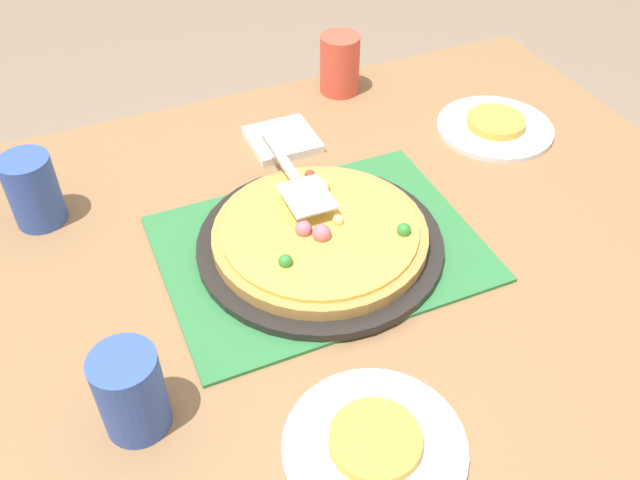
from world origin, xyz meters
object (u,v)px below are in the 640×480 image
Objects in this scene: cup_near at (340,64)px; plate_far_right at (495,128)px; pizza at (320,233)px; plate_near_left at (375,446)px; served_slice_right at (496,122)px; pizza_server at (296,179)px; cup_corner at (33,190)px; napkin_stack at (282,140)px; pizza_pan at (320,243)px; served_slice_left at (375,440)px; cup_far at (131,392)px.

plate_far_right is at bearing -50.11° from cup_near.
plate_near_left is (-0.08, -0.34, -0.03)m from pizza.
pizza is 0.49m from cup_near.
pizza_server is (-0.44, -0.08, 0.05)m from served_slice_right.
cup_near is 0.64m from cup_corner.
plate_near_left is at bearing -135.06° from plate_far_right.
plate_near_left is 1.83× the size of napkin_stack.
cup_near is at bearing 68.32° from plate_near_left.
pizza_pan is 0.30m from napkin_stack.
plate_near_left is 0.01m from served_slice_left.
cup_corner is (-0.39, 0.25, 0.05)m from pizza_pan.
pizza_server is (-0.00, 0.10, 0.04)m from pizza.
cup_far is (-0.77, -0.37, 0.06)m from plate_far_right.
cup_near is at bearing 68.32° from served_slice_left.
napkin_stack is (-0.39, 0.12, -0.01)m from served_slice_right.
served_slice_left is (-0.08, -0.34, 0.01)m from pizza_pan.
served_slice_left is 0.83m from cup_near.
plate_near_left is at bearing -62.27° from cup_corner.
cup_corner is at bearing 147.68° from pizza.
served_slice_right reaches higher than plate_far_right.
cup_corner is (-0.83, 0.07, 0.04)m from served_slice_right.
served_slice_left is 0.92× the size of napkin_stack.
pizza is at bearing 77.18° from served_slice_left.
pizza is (0.00, 0.00, 0.02)m from pizza_pan.
pizza_server is (0.32, 0.29, 0.01)m from cup_far.
pizza_pan is 3.17× the size of napkin_stack.
pizza_server reaches higher than served_slice_right.
pizza_pan is 0.46m from cup_corner.
pizza is at bearing -32.32° from cup_corner.
cup_far is at bearing -127.50° from napkin_stack.
cup_corner reaches higher than napkin_stack.
pizza is 0.47m from served_slice_right.
plate_near_left is 0.73m from served_slice_right.
pizza reaches higher than plate_near_left.
pizza is 3.00× the size of served_slice_left.
plate_far_right is at bearing 0.00° from served_slice_right.
napkin_stack is at bearing 80.23° from pizza_pan.
cup_near reaches higher than served_slice_right.
cup_near reaches higher than plate_near_left.
napkin_stack is at bearing 162.90° from served_slice_right.
pizza_server is (0.08, 0.44, 0.06)m from plate_near_left.
served_slice_right is at bearing 21.65° from pizza_pan.
pizza_pan is 1.73× the size of plate_near_left.
served_slice_right is 0.45m from pizza_server.
plate_far_right is 0.45m from pizza_server.
pizza reaches higher than napkin_stack.
pizza is 1.50× the size of plate_far_right.
cup_near is at bearing 129.89° from plate_far_right.
napkin_stack is at bearing 52.50° from cup_far.
cup_far is 0.44m from cup_corner.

